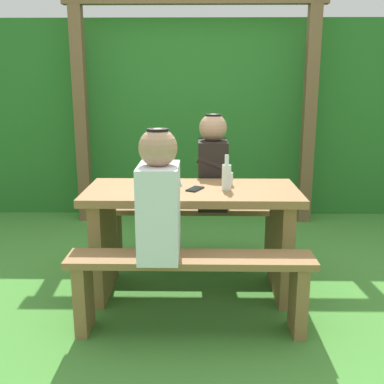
{
  "coord_description": "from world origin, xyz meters",
  "views": [
    {
      "loc": [
        0.05,
        -2.95,
        1.44
      ],
      "look_at": [
        0.0,
        0.0,
        0.71
      ],
      "focal_mm": 43.05,
      "sensor_mm": 36.0,
      "label": 1
    }
  ],
  "objects_px": {
    "bench_far": "(193,223)",
    "cell_phone": "(195,189)",
    "picnic_table": "(192,223)",
    "bench_near": "(191,278)",
    "person_white_shirt": "(159,199)",
    "drinking_glass": "(228,179)",
    "bottle_left": "(226,176)",
    "person_black_coat": "(213,165)"
  },
  "relations": [
    {
      "from": "bench_far",
      "to": "cell_phone",
      "type": "relative_size",
      "value": 10.0
    },
    {
      "from": "picnic_table",
      "to": "bench_near",
      "type": "xyz_separation_m",
      "value": [
        0.0,
        -0.52,
        -0.17
      ]
    },
    {
      "from": "person_white_shirt",
      "to": "drinking_glass",
      "type": "xyz_separation_m",
      "value": [
        0.41,
        0.62,
        -0.02
      ]
    },
    {
      "from": "bench_far",
      "to": "drinking_glass",
      "type": "xyz_separation_m",
      "value": [
        0.24,
        -0.42,
        0.45
      ]
    },
    {
      "from": "picnic_table",
      "to": "bench_far",
      "type": "xyz_separation_m",
      "value": [
        0.0,
        0.52,
        -0.17
      ]
    },
    {
      "from": "picnic_table",
      "to": "bench_far",
      "type": "distance_m",
      "value": 0.55
    },
    {
      "from": "picnic_table",
      "to": "bottle_left",
      "type": "relative_size",
      "value": 6.09
    },
    {
      "from": "picnic_table",
      "to": "cell_phone",
      "type": "xyz_separation_m",
      "value": [
        0.02,
        -0.03,
        0.24
      ]
    },
    {
      "from": "person_white_shirt",
      "to": "bench_near",
      "type": "bearing_deg",
      "value": -1.1
    },
    {
      "from": "drinking_glass",
      "to": "cell_phone",
      "type": "relative_size",
      "value": 0.63
    },
    {
      "from": "bench_far",
      "to": "drinking_glass",
      "type": "relative_size",
      "value": 15.95
    },
    {
      "from": "drinking_glass",
      "to": "bottle_left",
      "type": "bearing_deg",
      "value": -97.15
    },
    {
      "from": "bench_near",
      "to": "bottle_left",
      "type": "distance_m",
      "value": 0.73
    },
    {
      "from": "person_black_coat",
      "to": "bench_far",
      "type": "bearing_deg",
      "value": 178.73
    },
    {
      "from": "bench_near",
      "to": "drinking_glass",
      "type": "relative_size",
      "value": 15.95
    },
    {
      "from": "person_white_shirt",
      "to": "bottle_left",
      "type": "bearing_deg",
      "value": 51.07
    },
    {
      "from": "person_black_coat",
      "to": "drinking_glass",
      "type": "distance_m",
      "value": 0.42
    },
    {
      "from": "bench_near",
      "to": "person_white_shirt",
      "type": "height_order",
      "value": "person_white_shirt"
    },
    {
      "from": "person_white_shirt",
      "to": "drinking_glass",
      "type": "relative_size",
      "value": 8.2
    },
    {
      "from": "bench_far",
      "to": "person_white_shirt",
      "type": "distance_m",
      "value": 1.15
    },
    {
      "from": "bench_near",
      "to": "bottle_left",
      "type": "xyz_separation_m",
      "value": [
        0.22,
        0.5,
        0.49
      ]
    },
    {
      "from": "person_white_shirt",
      "to": "picnic_table",
      "type": "bearing_deg",
      "value": 71.43
    },
    {
      "from": "bench_far",
      "to": "person_black_coat",
      "type": "bearing_deg",
      "value": -1.27
    },
    {
      "from": "bench_far",
      "to": "drinking_glass",
      "type": "height_order",
      "value": "drinking_glass"
    },
    {
      "from": "bench_far",
      "to": "cell_phone",
      "type": "xyz_separation_m",
      "value": [
        0.02,
        -0.55,
        0.41
      ]
    },
    {
      "from": "bench_near",
      "to": "drinking_glass",
      "type": "distance_m",
      "value": 0.8
    },
    {
      "from": "bench_near",
      "to": "person_white_shirt",
      "type": "relative_size",
      "value": 1.95
    },
    {
      "from": "picnic_table",
      "to": "person_black_coat",
      "type": "distance_m",
      "value": 0.61
    },
    {
      "from": "picnic_table",
      "to": "cell_phone",
      "type": "height_order",
      "value": "cell_phone"
    },
    {
      "from": "bench_near",
      "to": "picnic_table",
      "type": "bearing_deg",
      "value": 90.0
    },
    {
      "from": "person_black_coat",
      "to": "cell_phone",
      "type": "bearing_deg",
      "value": -103.31
    },
    {
      "from": "bench_far",
      "to": "drinking_glass",
      "type": "bearing_deg",
      "value": -60.07
    },
    {
      "from": "picnic_table",
      "to": "drinking_glass",
      "type": "relative_size",
      "value": 15.95
    },
    {
      "from": "drinking_glass",
      "to": "cell_phone",
      "type": "xyz_separation_m",
      "value": [
        -0.22,
        -0.13,
        -0.04
      ]
    },
    {
      "from": "person_white_shirt",
      "to": "cell_phone",
      "type": "height_order",
      "value": "person_white_shirt"
    },
    {
      "from": "cell_phone",
      "to": "picnic_table",
      "type": "bearing_deg",
      "value": 148.75
    },
    {
      "from": "person_white_shirt",
      "to": "person_black_coat",
      "type": "height_order",
      "value": "same"
    },
    {
      "from": "bench_near",
      "to": "bottle_left",
      "type": "height_order",
      "value": "bottle_left"
    },
    {
      "from": "bench_near",
      "to": "person_white_shirt",
      "type": "xyz_separation_m",
      "value": [
        -0.17,
        0.0,
        0.47
      ]
    },
    {
      "from": "drinking_glass",
      "to": "bottle_left",
      "type": "height_order",
      "value": "bottle_left"
    },
    {
      "from": "bench_near",
      "to": "cell_phone",
      "type": "xyz_separation_m",
      "value": [
        0.02,
        0.49,
        0.41
      ]
    },
    {
      "from": "bench_far",
      "to": "person_black_coat",
      "type": "xyz_separation_m",
      "value": [
        0.15,
        -0.0,
        0.47
      ]
    }
  ]
}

